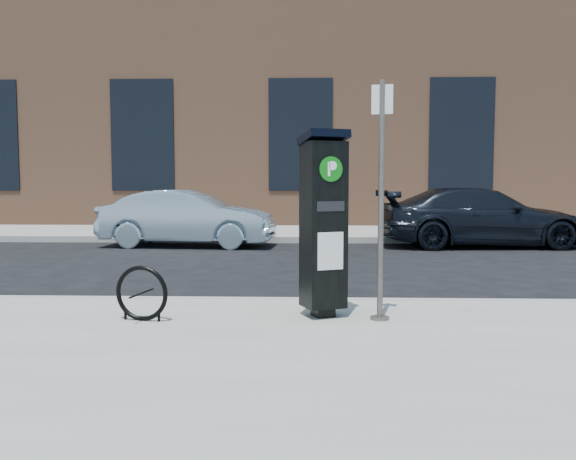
{
  "coord_description": "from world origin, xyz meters",
  "views": [
    {
      "loc": [
        0.28,
        -7.26,
        1.57
      ],
      "look_at": [
        0.01,
        0.5,
        0.94
      ],
      "focal_mm": 38.0,
      "sensor_mm": 36.0,
      "label": 1
    }
  ],
  "objects_px": {
    "car_silver": "(188,218)",
    "parking_kiosk": "(323,222)",
    "car_dark": "(481,217)",
    "sign_pole": "(381,202)",
    "bike_rack": "(142,294)"
  },
  "relations": [
    {
      "from": "parking_kiosk",
      "to": "car_dark",
      "type": "height_order",
      "value": "parking_kiosk"
    },
    {
      "from": "bike_rack",
      "to": "car_dark",
      "type": "distance_m",
      "value": 10.31
    },
    {
      "from": "parking_kiosk",
      "to": "bike_rack",
      "type": "bearing_deg",
      "value": 165.52
    },
    {
      "from": "sign_pole",
      "to": "bike_rack",
      "type": "distance_m",
      "value": 2.59
    },
    {
      "from": "car_dark",
      "to": "parking_kiosk",
      "type": "bearing_deg",
      "value": 151.45
    },
    {
      "from": "car_silver",
      "to": "car_dark",
      "type": "xyz_separation_m",
      "value": [
        6.97,
        0.19,
        0.03
      ]
    },
    {
      "from": "parking_kiosk",
      "to": "car_dark",
      "type": "relative_size",
      "value": 0.4
    },
    {
      "from": "car_dark",
      "to": "bike_rack",
      "type": "bearing_deg",
      "value": 142.83
    },
    {
      "from": "bike_rack",
      "to": "car_dark",
      "type": "height_order",
      "value": "car_dark"
    },
    {
      "from": "sign_pole",
      "to": "bike_rack",
      "type": "height_order",
      "value": "sign_pole"
    },
    {
      "from": "parking_kiosk",
      "to": "car_silver",
      "type": "relative_size",
      "value": 0.47
    },
    {
      "from": "car_silver",
      "to": "car_dark",
      "type": "height_order",
      "value": "car_dark"
    },
    {
      "from": "bike_rack",
      "to": "car_dark",
      "type": "bearing_deg",
      "value": 67.94
    },
    {
      "from": "car_silver",
      "to": "parking_kiosk",
      "type": "bearing_deg",
      "value": -155.2
    },
    {
      "from": "bike_rack",
      "to": "car_dark",
      "type": "relative_size",
      "value": 0.12
    }
  ]
}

